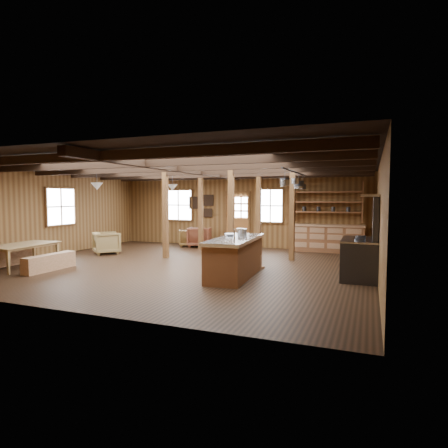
{
  "coord_description": "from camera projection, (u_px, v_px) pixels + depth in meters",
  "views": [
    {
      "loc": [
        4.8,
        -9.26,
        1.9
      ],
      "look_at": [
        0.83,
        0.88,
        1.13
      ],
      "focal_mm": 30.0,
      "sensor_mm": 36.0,
      "label": 1
    }
  ],
  "objects": [
    {
      "name": "commercial_range",
      "position": [
        362.0,
        252.0,
        8.76
      ],
      "size": [
        0.82,
        1.6,
        1.97
      ],
      "color": "#2D2D30",
      "rests_on": "floor"
    },
    {
      "name": "pendant_lamps",
      "position": [
        137.0,
        187.0,
        12.07
      ],
      "size": [
        1.86,
        2.36,
        0.66
      ],
      "color": "#2D2D30",
      "rests_on": "ceiling"
    },
    {
      "name": "armchair_c",
      "position": [
        107.0,
        243.0,
        12.65
      ],
      "size": [
        1.14,
        1.14,
        0.75
      ],
      "primitive_type": "imported",
      "rotation": [
        0.0,
        0.0,
        2.43
      ],
      "color": "olive",
      "rests_on": "floor"
    },
    {
      "name": "dining_table",
      "position": [
        23.0,
        256.0,
        10.09
      ],
      "size": [
        1.15,
        1.91,
        0.65
      ],
      "primitive_type": "imported",
      "rotation": [
        0.0,
        0.0,
        1.64
      ],
      "color": "olive",
      "rests_on": "floor"
    },
    {
      "name": "bowl",
      "position": [
        230.0,
        235.0,
        9.37
      ],
      "size": [
        0.35,
        0.35,
        0.07
      ],
      "primitive_type": "imported",
      "rotation": [
        0.0,
        0.0,
        0.28
      ],
      "color": "silver",
      "rests_on": "kitchen_island"
    },
    {
      "name": "kitchen_island",
      "position": [
        235.0,
        257.0,
        8.99
      ],
      "size": [
        1.03,
        2.55,
        1.2
      ],
      "rotation": [
        0.0,
        0.0,
        0.06
      ],
      "color": "brown",
      "rests_on": "floor"
    },
    {
      "name": "window_back_right",
      "position": [
        270.0,
        206.0,
        14.04
      ],
      "size": [
        1.02,
        0.06,
        1.32
      ],
      "color": "white",
      "rests_on": "wall_back"
    },
    {
      "name": "ceiling_joists",
      "position": [
        187.0,
        170.0,
        10.46
      ],
      "size": [
        9.8,
        8.82,
        0.18
      ],
      "color": "black",
      "rests_on": "ceiling"
    },
    {
      "name": "notice_boards",
      "position": [
        203.0,
        204.0,
        15.05
      ],
      "size": [
        1.08,
        0.03,
        0.9
      ],
      "color": "silver",
      "rests_on": "wall_back"
    },
    {
      "name": "armchair_a",
      "position": [
        188.0,
        238.0,
        14.63
      ],
      "size": [
        0.97,
        0.97,
        0.66
      ],
      "primitive_type": "imported",
      "rotation": [
        0.0,
        0.0,
        3.64
      ],
      "color": "brown",
      "rests_on": "floor"
    },
    {
      "name": "pot_rack",
      "position": [
        295.0,
        183.0,
        9.58
      ],
      "size": [
        0.38,
        3.0,
        0.43
      ],
      "color": "#2D2D30",
      "rests_on": "ceiling"
    },
    {
      "name": "back_counter",
      "position": [
        327.0,
        235.0,
        13.11
      ],
      "size": [
        2.55,
        0.6,
        2.45
      ],
      "color": "brown",
      "rests_on": "floor"
    },
    {
      "name": "back_door",
      "position": [
        238.0,
        224.0,
        14.55
      ],
      "size": [
        1.02,
        0.08,
        2.15
      ],
      "color": "brown",
      "rests_on": "floor"
    },
    {
      "name": "step_stool",
      "position": [
        253.0,
        262.0,
        9.89
      ],
      "size": [
        0.48,
        0.39,
        0.38
      ],
      "primitive_type": "cube",
      "rotation": [
        0.0,
        0.0,
        -0.21
      ],
      "color": "brown",
      "rests_on": "floor"
    },
    {
      "name": "bench_wall",
      "position": [
        4.0,
        258.0,
        10.37
      ],
      "size": [
        0.3,
        1.62,
        0.45
      ],
      "primitive_type": "cube",
      "color": "brown",
      "rests_on": "floor"
    },
    {
      "name": "timber_posts",
      "position": [
        229.0,
        213.0,
        12.13
      ],
      "size": [
        3.95,
        2.35,
        2.8
      ],
      "color": "#492D15",
      "rests_on": "floor"
    },
    {
      "name": "armchair_b",
      "position": [
        200.0,
        237.0,
        14.46
      ],
      "size": [
        1.0,
        1.02,
        0.77
      ],
      "primitive_type": "imported",
      "rotation": [
        0.0,
        0.0,
        3.38
      ],
      "color": "brown",
      "rests_on": "floor"
    },
    {
      "name": "bench_aisle",
      "position": [
        50.0,
        262.0,
        9.76
      ],
      "size": [
        0.29,
        1.54,
        0.42
      ],
      "primitive_type": "cube",
      "color": "brown",
      "rests_on": "floor"
    },
    {
      "name": "room",
      "position": [
        185.0,
        216.0,
        10.38
      ],
      "size": [
        10.04,
        9.04,
        2.84
      ],
      "color": "black",
      "rests_on": "ground"
    },
    {
      "name": "window_left",
      "position": [
        61.0,
        207.0,
        12.64
      ],
      "size": [
        0.14,
        1.24,
        1.32
      ],
      "color": "white",
      "rests_on": "wall_back"
    },
    {
      "name": "window_back_left",
      "position": [
        178.0,
        205.0,
        15.46
      ],
      "size": [
        1.32,
        0.06,
        1.32
      ],
      "color": "white",
      "rests_on": "wall_back"
    },
    {
      "name": "counter_pot",
      "position": [
        242.0,
        232.0,
        9.67
      ],
      "size": [
        0.27,
        0.27,
        0.16
      ],
      "primitive_type": "cylinder",
      "color": "#BABCC1",
      "rests_on": "kitchen_island"
    }
  ]
}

